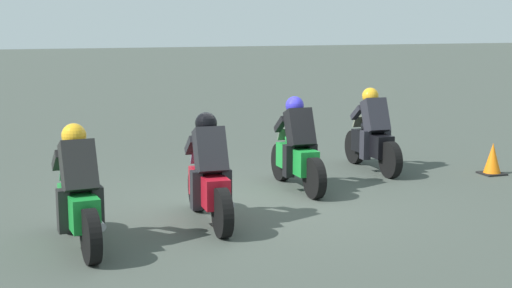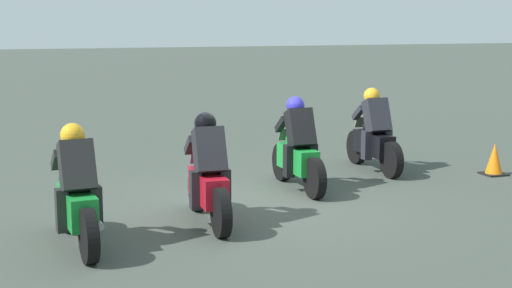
{
  "view_description": "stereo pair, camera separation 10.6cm",
  "coord_description": "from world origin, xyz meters",
  "px_view_note": "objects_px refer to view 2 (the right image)",
  "views": [
    {
      "loc": [
        -10.31,
        3.59,
        2.76
      ],
      "look_at": [
        0.09,
        -0.05,
        0.9
      ],
      "focal_mm": 52.5,
      "sensor_mm": 36.0,
      "label": 1
    },
    {
      "loc": [
        -10.35,
        3.49,
        2.76
      ],
      "look_at": [
        0.09,
        -0.05,
        0.9
      ],
      "focal_mm": 52.5,
      "sensor_mm": 36.0,
      "label": 2
    }
  ],
  "objects_px": {
    "rider_lane_d": "(77,197)",
    "traffic_cone": "(494,160)",
    "rider_lane_a": "(374,137)",
    "rider_lane_c": "(208,178)",
    "rider_lane_b": "(298,151)"
  },
  "relations": [
    {
      "from": "traffic_cone",
      "to": "rider_lane_a",
      "type": "bearing_deg",
      "value": 60.9
    },
    {
      "from": "rider_lane_b",
      "to": "rider_lane_d",
      "type": "relative_size",
      "value": 1.0
    },
    {
      "from": "rider_lane_c",
      "to": "rider_lane_d",
      "type": "xyz_separation_m",
      "value": [
        -0.51,
        1.78,
        0.0
      ]
    },
    {
      "from": "rider_lane_c",
      "to": "traffic_cone",
      "type": "xyz_separation_m",
      "value": [
        1.44,
        -5.65,
        -0.36
      ]
    },
    {
      "from": "rider_lane_a",
      "to": "rider_lane_c",
      "type": "distance_m",
      "value": 4.53
    },
    {
      "from": "rider_lane_a",
      "to": "traffic_cone",
      "type": "xyz_separation_m",
      "value": [
        -1.03,
        -1.86,
        -0.36
      ]
    },
    {
      "from": "traffic_cone",
      "to": "rider_lane_b",
      "type": "bearing_deg",
      "value": 88.81
    },
    {
      "from": "rider_lane_a",
      "to": "rider_lane_c",
      "type": "relative_size",
      "value": 1.0
    },
    {
      "from": "rider_lane_a",
      "to": "rider_lane_b",
      "type": "xyz_separation_m",
      "value": [
        -0.96,
        1.88,
        0.0
      ]
    },
    {
      "from": "rider_lane_a",
      "to": "rider_lane_c",
      "type": "bearing_deg",
      "value": 124.03
    },
    {
      "from": "rider_lane_a",
      "to": "rider_lane_c",
      "type": "xyz_separation_m",
      "value": [
        -2.48,
        3.79,
        0.0
      ]
    },
    {
      "from": "rider_lane_d",
      "to": "traffic_cone",
      "type": "bearing_deg",
      "value": -79.74
    },
    {
      "from": "rider_lane_d",
      "to": "traffic_cone",
      "type": "height_order",
      "value": "rider_lane_d"
    },
    {
      "from": "rider_lane_b",
      "to": "rider_lane_c",
      "type": "distance_m",
      "value": 2.45
    },
    {
      "from": "rider_lane_c",
      "to": "rider_lane_d",
      "type": "distance_m",
      "value": 1.85
    }
  ]
}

